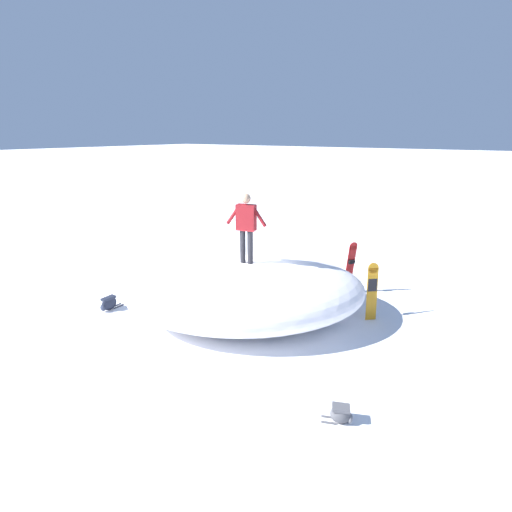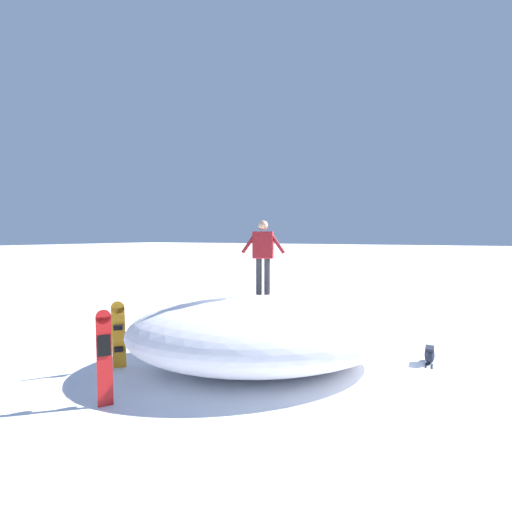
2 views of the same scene
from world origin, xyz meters
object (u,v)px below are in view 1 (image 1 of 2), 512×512
snowboard_secondary_upright (350,267)px  snowboarder_standing (246,224)px  snowboard_primary_upright (372,291)px  backpack_far (341,414)px  backpack_near (109,303)px

snowboard_secondary_upright → snowboarder_standing: bearing=-116.5°
snowboarder_standing → snowboard_primary_upright: bearing=36.3°
snowboard_primary_upright → backpack_far: 4.17m
snowboard_secondary_upright → backpack_near: snowboard_secondary_upright is taller
snowboard_primary_upright → backpack_near: 7.26m
snowboard_secondary_upright → backpack_near: bearing=-136.4°
snowboarder_standing → backpack_far: snowboarder_standing is taller
snowboarder_standing → snowboard_primary_upright: (2.66, 1.95, -1.83)m
backpack_far → snowboard_secondary_upright: bearing=109.9°
snowboard_secondary_upright → snowboard_primary_upright: bearing=-49.0°
snowboard_primary_upright → snowboard_secondary_upright: 1.64m
snowboard_primary_upright → backpack_near: size_ratio=2.33×
backpack_near → snowboarder_standing: bearing=25.8°
snowboard_primary_upright → backpack_near: bearing=-149.4°
snowboard_primary_upright → snowboard_secondary_upright: bearing=131.0°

